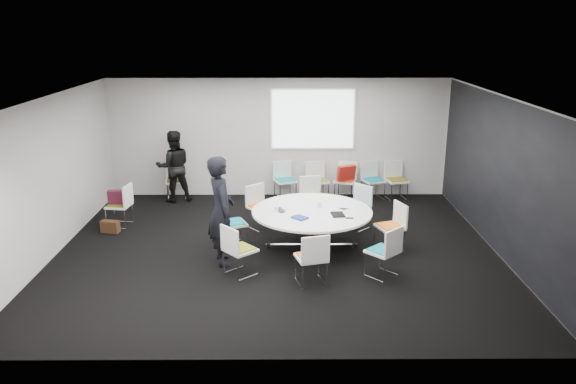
{
  "coord_description": "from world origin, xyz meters",
  "views": [
    {
      "loc": [
        0.14,
        -9.58,
        4.02
      ],
      "look_at": [
        0.2,
        0.4,
        1.0
      ],
      "focal_mm": 35.0,
      "sensor_mm": 36.0,
      "label": 1
    }
  ],
  "objects_px": {
    "chair_ring_g": "(311,268)",
    "chair_spare_left": "(120,213)",
    "chair_person_back": "(176,188)",
    "person_main": "(221,211)",
    "maroon_bag": "(118,197)",
    "chair_ring_h": "(383,261)",
    "chair_back_d": "(373,187)",
    "chair_ring_d": "(261,215)",
    "cup": "(319,204)",
    "chair_ring_b": "(356,215)",
    "chair_back_c": "(345,188)",
    "chair_ring_e": "(233,232)",
    "brown_bag": "(110,227)",
    "conference_table": "(312,220)",
    "chair_back_a": "(285,187)",
    "laptop": "(282,210)",
    "chair_ring_c": "(312,206)",
    "chair_back_b": "(317,188)",
    "chair_ring_a": "(390,236)",
    "chair_ring_f": "(240,259)",
    "person_back": "(174,166)"
  },
  "relations": [
    {
      "from": "chair_ring_a",
      "to": "chair_back_b",
      "type": "xyz_separation_m",
      "value": [
        -1.16,
        3.1,
        0.0
      ]
    },
    {
      "from": "chair_back_c",
      "to": "chair_ring_e",
      "type": "bearing_deg",
      "value": 69.58
    },
    {
      "from": "brown_bag",
      "to": "chair_back_b",
      "type": "bearing_deg",
      "value": 27.12
    },
    {
      "from": "chair_ring_d",
      "to": "chair_spare_left",
      "type": "distance_m",
      "value": 2.89
    },
    {
      "from": "chair_ring_h",
      "to": "maroon_bag",
      "type": "distance_m",
      "value": 5.57
    },
    {
      "from": "chair_back_c",
      "to": "maroon_bag",
      "type": "relative_size",
      "value": 2.2
    },
    {
      "from": "chair_ring_d",
      "to": "person_back",
      "type": "relative_size",
      "value": 0.53
    },
    {
      "from": "chair_ring_h",
      "to": "chair_back_d",
      "type": "distance_m",
      "value": 4.31
    },
    {
      "from": "chair_ring_e",
      "to": "chair_back_d",
      "type": "relative_size",
      "value": 1.0
    },
    {
      "from": "chair_ring_d",
      "to": "maroon_bag",
      "type": "distance_m",
      "value": 2.92
    },
    {
      "from": "chair_spare_left",
      "to": "person_main",
      "type": "distance_m",
      "value": 3.02
    },
    {
      "from": "chair_ring_b",
      "to": "chair_ring_c",
      "type": "bearing_deg",
      "value": 8.77
    },
    {
      "from": "chair_person_back",
      "to": "person_main",
      "type": "distance_m",
      "value": 4.04
    },
    {
      "from": "chair_back_b",
      "to": "maroon_bag",
      "type": "bearing_deg",
      "value": 9.07
    },
    {
      "from": "conference_table",
      "to": "chair_ring_h",
      "type": "xyz_separation_m",
      "value": [
        1.11,
        -1.24,
        -0.26
      ]
    },
    {
      "from": "chair_ring_c",
      "to": "chair_spare_left",
      "type": "height_order",
      "value": "same"
    },
    {
      "from": "chair_back_c",
      "to": "maroon_bag",
      "type": "xyz_separation_m",
      "value": [
        -4.82,
        -1.82,
        0.34
      ]
    },
    {
      "from": "chair_back_b",
      "to": "cup",
      "type": "bearing_deg",
      "value": 72.83
    },
    {
      "from": "conference_table",
      "to": "chair_back_a",
      "type": "relative_size",
      "value": 2.5
    },
    {
      "from": "cup",
      "to": "chair_back_b",
      "type": "bearing_deg",
      "value": 87.24
    },
    {
      "from": "chair_back_b",
      "to": "chair_back_d",
      "type": "bearing_deg",
      "value": 167.2
    },
    {
      "from": "chair_ring_g",
      "to": "chair_spare_left",
      "type": "height_order",
      "value": "same"
    },
    {
      "from": "person_main",
      "to": "chair_ring_e",
      "type": "bearing_deg",
      "value": -24.45
    },
    {
      "from": "chair_ring_f",
      "to": "brown_bag",
      "type": "height_order",
      "value": "chair_ring_f"
    },
    {
      "from": "chair_ring_a",
      "to": "chair_spare_left",
      "type": "xyz_separation_m",
      "value": [
        -5.31,
        1.29,
        0.0
      ]
    },
    {
      "from": "chair_ring_d",
      "to": "chair_ring_g",
      "type": "xyz_separation_m",
      "value": [
        0.91,
        -2.56,
        0.0
      ]
    },
    {
      "from": "chair_back_d",
      "to": "chair_back_c",
      "type": "bearing_deg",
      "value": -18.21
    },
    {
      "from": "chair_ring_d",
      "to": "chair_ring_f",
      "type": "height_order",
      "value": "same"
    },
    {
      "from": "chair_ring_g",
      "to": "maroon_bag",
      "type": "relative_size",
      "value": 2.2
    },
    {
      "from": "conference_table",
      "to": "chair_person_back",
      "type": "xyz_separation_m",
      "value": [
        -3.06,
        3.04,
        -0.26
      ]
    },
    {
      "from": "chair_back_c",
      "to": "maroon_bag",
      "type": "distance_m",
      "value": 5.16
    },
    {
      "from": "laptop",
      "to": "cup",
      "type": "xyz_separation_m",
      "value": [
        0.69,
        0.2,
        0.03
      ]
    },
    {
      "from": "chair_ring_e",
      "to": "brown_bag",
      "type": "distance_m",
      "value": 2.62
    },
    {
      "from": "chair_back_d",
      "to": "chair_person_back",
      "type": "relative_size",
      "value": 1.0
    },
    {
      "from": "chair_person_back",
      "to": "person_main",
      "type": "xyz_separation_m",
      "value": [
        1.48,
        -3.7,
        0.68
      ]
    },
    {
      "from": "cup",
      "to": "maroon_bag",
      "type": "xyz_separation_m",
      "value": [
        -4.03,
        0.98,
        -0.16
      ]
    },
    {
      "from": "chair_spare_left",
      "to": "cup",
      "type": "xyz_separation_m",
      "value": [
        4.01,
        -0.98,
        0.5
      ]
    },
    {
      "from": "chair_ring_d",
      "to": "chair_person_back",
      "type": "xyz_separation_m",
      "value": [
        -2.08,
        1.98,
        0.0
      ]
    },
    {
      "from": "chair_ring_d",
      "to": "chair_ring_h",
      "type": "height_order",
      "value": "same"
    },
    {
      "from": "maroon_bag",
      "to": "chair_back_a",
      "type": "bearing_deg",
      "value": 28.55
    },
    {
      "from": "chair_ring_c",
      "to": "chair_ring_f",
      "type": "height_order",
      "value": "same"
    },
    {
      "from": "chair_ring_f",
      "to": "person_back",
      "type": "distance_m",
      "value": 4.46
    },
    {
      "from": "chair_ring_d",
      "to": "person_main",
      "type": "distance_m",
      "value": 1.94
    },
    {
      "from": "chair_spare_left",
      "to": "chair_person_back",
      "type": "bearing_deg",
      "value": -16.15
    },
    {
      "from": "cup",
      "to": "chair_ring_b",
      "type": "bearing_deg",
      "value": 45.14
    },
    {
      "from": "chair_ring_a",
      "to": "chair_back_b",
      "type": "distance_m",
      "value": 3.31
    },
    {
      "from": "conference_table",
      "to": "laptop",
      "type": "bearing_deg",
      "value": 178.2
    },
    {
      "from": "chair_ring_a",
      "to": "chair_ring_e",
      "type": "xyz_separation_m",
      "value": [
        -2.9,
        0.2,
        0.0
      ]
    },
    {
      "from": "chair_ring_b",
      "to": "maroon_bag",
      "type": "relative_size",
      "value": 2.2
    },
    {
      "from": "chair_back_c",
      "to": "conference_table",
      "type": "bearing_deg",
      "value": 91.9
    }
  ]
}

